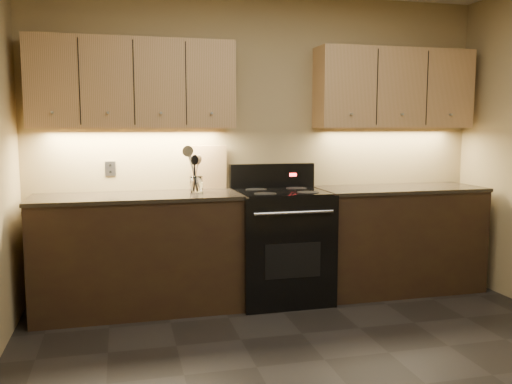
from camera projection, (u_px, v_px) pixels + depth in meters
wall_back at (262, 145)px, 4.76m from camera, size 4.00×0.04×2.60m
counter_left at (138, 253)px, 4.31m from camera, size 1.62×0.62×0.93m
counter_right at (398, 238)px, 4.86m from camera, size 1.46×0.62×0.93m
stove at (281, 244)px, 4.58m from camera, size 0.76×0.68×1.14m
upper_cab_left at (133, 84)px, 4.29m from camera, size 1.60×0.30×0.70m
upper_cab_right at (394, 89)px, 4.84m from camera, size 1.44×0.30×0.70m
outlet_plate at (110, 169)px, 4.47m from camera, size 0.08×0.01×0.12m
utensil_crock at (196, 185)px, 4.41m from camera, size 0.13×0.13×0.13m
cutting_board at (209, 167)px, 4.64m from camera, size 0.30×0.08×0.38m
wooden_spoon at (192, 173)px, 4.37m from camera, size 0.12×0.08×0.30m
black_spoon at (194, 172)px, 4.41m from camera, size 0.07×0.15×0.30m
black_turner at (197, 168)px, 4.36m from camera, size 0.16×0.18×0.39m
steel_spatula at (199, 167)px, 4.40m from camera, size 0.21×0.12×0.39m
steel_skimmer at (200, 169)px, 4.38m from camera, size 0.19×0.10×0.37m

